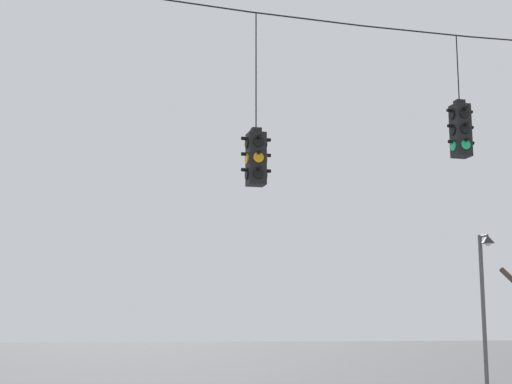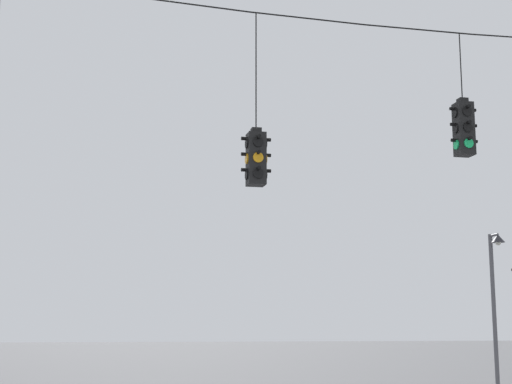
# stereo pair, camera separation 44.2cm
# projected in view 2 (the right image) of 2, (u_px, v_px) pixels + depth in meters

# --- Properties ---
(span_wire) EXTENTS (16.79, 0.03, 0.34)m
(span_wire) POSITION_uv_depth(u_px,v_px,m) (418.00, 25.00, 16.27)
(span_wire) COLOR black
(traffic_light_near_left_pole) EXTENTS (0.58, 0.58, 3.48)m
(traffic_light_near_left_pole) POSITION_uv_depth(u_px,v_px,m) (256.00, 158.00, 15.00)
(traffic_light_near_left_pole) COLOR black
(traffic_light_near_right_pole) EXTENTS (0.58, 0.58, 2.63)m
(traffic_light_near_right_pole) POSITION_uv_depth(u_px,v_px,m) (464.00, 128.00, 16.10)
(traffic_light_near_right_pole) COLOR black
(street_lamp) EXTENTS (0.39, 0.68, 4.57)m
(street_lamp) POSITION_uv_depth(u_px,v_px,m) (496.00, 284.00, 22.41)
(street_lamp) COLOR #515156
(street_lamp) RESTS_ON ground_plane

